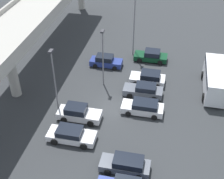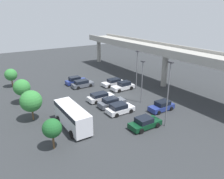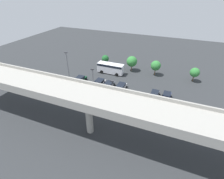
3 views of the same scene
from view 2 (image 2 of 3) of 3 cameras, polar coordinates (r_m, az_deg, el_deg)
The scene contains 19 objects.
ground_plane at distance 39.92m, azimuth 1.19°, elevation -2.01°, with size 117.05×117.05×0.00m, color #2D3033.
highway_overpass at distance 45.45m, azimuth 13.94°, elevation 9.38°, with size 55.80×6.19×8.31m.
parked_car_0 at distance 47.40m, azimuth -9.45°, elevation 2.30°, with size 1.97×4.49×1.67m.
parked_car_1 at distance 45.28m, azimuth -7.77°, elevation 1.50°, with size 2.00×4.49×1.52m.
parked_car_2 at distance 45.87m, azimuth 0.37°, elevation 1.88°, with size 2.15×4.82×1.44m.
parked_car_3 at distance 43.45m, azimuth 2.94°, elevation 0.90°, with size 2.07×4.71×1.65m.
parked_car_4 at distance 38.16m, azimuth -3.06°, elevation -1.95°, with size 2.13×4.58×1.47m.
parked_car_5 at distance 35.88m, azimuth -0.12°, elevation -3.37°, with size 2.07×4.60×1.55m.
parked_car_6 at distance 33.70m, azimuth 2.03°, elevation -4.98°, with size 2.25×4.32×1.56m.
parked_car_7 at distance 35.39m, azimuth 12.86°, elevation -4.26°, with size 1.97×4.30×1.56m.
parked_car_8 at distance 29.99m, azimuth 8.55°, elevation -8.63°, with size 2.17×4.54×1.53m.
shuttle_bus at distance 29.78m, azimuth -10.38°, elevation -6.69°, with size 7.60×2.60×2.94m.
lamp_post_near_aisle at distance 43.28m, azimuth 6.52°, elevation 5.90°, with size 0.70×0.35×7.65m.
lamp_post_mid_lot at distance 36.56m, azimuth 7.88°, elevation 2.89°, with size 0.70×0.35×7.29m.
lamp_post_by_overpass at distance 29.19m, azimuth 14.48°, elevation -0.19°, with size 0.70×0.35×9.01m.
tree_front_left at distance 48.98m, azimuth -24.91°, elevation 3.51°, with size 2.46×2.46×3.85m.
tree_front_centre at distance 39.30m, azimuth -22.51°, elevation 0.50°, with size 2.76×2.76×4.25m.
tree_front_right at distance 32.76m, azimuth -20.40°, elevation -2.86°, with size 3.08×3.08×4.48m.
tree_front_far_right at distance 25.51m, azimuth -15.39°, elevation -9.76°, with size 2.21×2.21×3.73m.
Camera 2 is at (30.64, -20.75, 14.98)m, focal length 35.00 mm.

